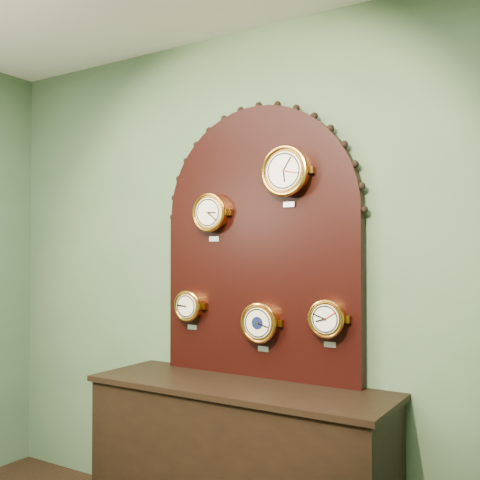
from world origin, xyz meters
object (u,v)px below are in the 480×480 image
Objects in this scene: shop_counter at (238,467)px; display_board at (259,232)px; tide_clock at (328,319)px; hygrometer at (189,306)px; barometer at (260,322)px; roman_clock at (211,213)px; arabic_clock at (286,172)px.

display_board is at bearing 90.00° from shop_counter.
hygrometer is at bearing 179.97° from tide_clock.
display_board is 0.50m from barometer.
barometer is at bearing -54.87° from display_board.
barometer is (0.33, -0.00, -0.61)m from roman_clock.
roman_clock is 0.69m from barometer.
roman_clock is at bearing 180.00° from barometer.
shop_counter is 5.80× the size of roman_clock.
barometer is at bearing 73.03° from shop_counter.
hygrometer is (-0.64, 0.00, -0.74)m from arabic_clock.
tide_clock is at bearing -8.57° from display_board.
display_board is at bearing 125.13° from barometer.
shop_counter is 1.56m from arabic_clock.
arabic_clock is at bearing -0.42° from barometer.
arabic_clock reaches higher than roman_clock.
display_board is 5.55× the size of roman_clock.
tide_clock reaches higher than barometer.
shop_counter is at bearing -106.97° from barometer.
barometer is at bearing -179.89° from tide_clock.
tide_clock is (0.87, -0.00, -0.02)m from hygrometer.
roman_clock is (-0.28, -0.07, 0.12)m from display_board.
roman_clock is 0.85× the size of arabic_clock.
hygrometer is (-0.43, -0.07, -0.42)m from display_board.
roman_clock is at bearing -166.56° from display_board.
barometer is 1.09× the size of tide_clock.
display_board is at bearing 161.67° from arabic_clock.
arabic_clock reaches higher than tide_clock.
display_board is (0.00, 0.22, 1.23)m from shop_counter.
shop_counter is 0.92m from hygrometer.
hygrometer reaches higher than tide_clock.
arabic_clock is 1.30× the size of tide_clock.
tide_clock reaches higher than shop_counter.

